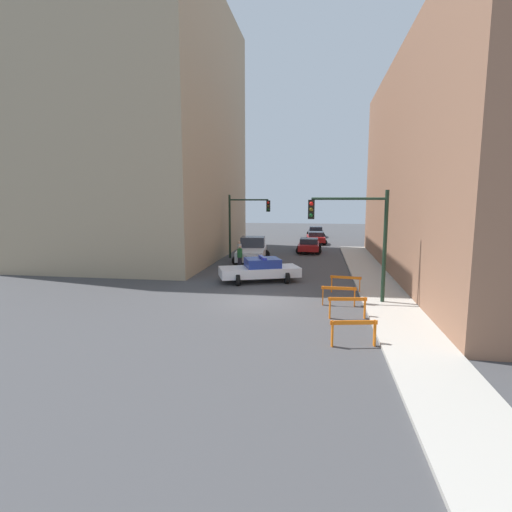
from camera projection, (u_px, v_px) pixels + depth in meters
ground_plane at (257, 301)px, 19.34m from camera, size 120.00×120.00×0.00m
sidewalk_right at (390, 305)px, 18.37m from camera, size 2.40×44.00×0.12m
building_corner_left at (141, 132)px, 33.36m from camera, size 14.00×20.00×20.87m
building_right at (496, 165)px, 24.09m from camera, size 12.00×28.00×13.81m
traffic_light_near at (359, 229)px, 18.46m from camera, size 3.64×0.35×5.20m
traffic_light_far at (243, 217)px, 32.62m from camera, size 3.44×0.35×5.20m
police_car at (260, 270)px, 23.74m from camera, size 5.05×3.40×1.52m
white_truck at (252, 250)px, 30.98m from camera, size 2.92×5.54×1.90m
parked_car_near at (309, 245)px, 36.48m from camera, size 2.29×4.31×1.31m
parked_car_mid at (316, 238)px, 43.44m from camera, size 2.46×4.41×1.31m
parked_car_far at (316, 231)px, 51.21m from camera, size 2.36×4.35×1.31m
pedestrian_crossing at (240, 257)px, 27.96m from camera, size 0.49×0.49×1.66m
pedestrian_corner at (239, 251)px, 30.84m from camera, size 0.42×0.42×1.66m
barrier_front at (354, 329)px, 13.35m from camera, size 1.58×0.44×0.90m
barrier_mid at (347, 304)px, 16.44m from camera, size 1.59×0.37×0.90m
barrier_back at (339, 293)px, 18.41m from camera, size 1.60×0.20×0.90m
barrier_corner at (346, 281)px, 20.90m from camera, size 1.59×0.35×0.90m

